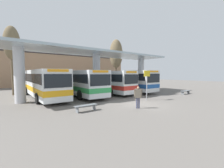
{
  "coord_description": "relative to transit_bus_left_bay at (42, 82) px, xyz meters",
  "views": [
    {
      "loc": [
        -10.16,
        -9.16,
        2.79
      ],
      "look_at": [
        0.0,
        3.95,
        1.6
      ],
      "focal_mm": 24.0,
      "sensor_mm": 36.0,
      "label": 1
    }
  ],
  "objects": [
    {
      "name": "transit_bus_center_bay",
      "position": [
        3.95,
        -0.92,
        -0.02
      ],
      "size": [
        3.04,
        11.32,
        3.11
      ],
      "rotation": [
        0.0,
        0.0,
        3.1
      ],
      "color": "silver",
      "rests_on": "ground_plane"
    },
    {
      "name": "townhouse_backdrop",
      "position": [
        5.97,
        16.24,
        3.57
      ],
      "size": [
        40.0,
        0.58,
        9.15
      ],
      "color": "#9E7A5B",
      "rests_on": "ground_plane"
    },
    {
      "name": "transit_bus_far_right_bay",
      "position": [
        11.86,
        -0.89,
        0.01
      ],
      "size": [
        3.11,
        11.7,
        3.16
      ],
      "rotation": [
        0.0,
        0.0,
        3.11
      ],
      "color": "white",
      "rests_on": "ground_plane"
    },
    {
      "name": "info_sign_platform",
      "position": [
        8.09,
        -8.52,
        0.41
      ],
      "size": [
        0.9,
        0.09,
        3.07
      ],
      "color": "gray",
      "rests_on": "ground_plane"
    },
    {
      "name": "ground_plane",
      "position": [
        5.97,
        -9.33,
        -1.77
      ],
      "size": [
        100.0,
        100.0,
        0.0
      ],
      "primitive_type": "plane",
      "color": "#605B56"
    },
    {
      "name": "waiting_bench_mid_platform",
      "position": [
        15.85,
        -8.75,
        -1.42
      ],
      "size": [
        1.92,
        0.44,
        0.46
      ],
      "color": "slate",
      "rests_on": "ground_plane"
    },
    {
      "name": "poplar_tree_behind_right",
      "position": [
        15.5,
        5.54,
        4.98
      ],
      "size": [
        2.65,
        2.65,
        9.71
      ],
      "color": "brown",
      "rests_on": "ground_plane"
    },
    {
      "name": "transit_bus_left_bay",
      "position": [
        0.0,
        0.0,
        0.0
      ],
      "size": [
        2.91,
        12.28,
        3.16
      ],
      "rotation": [
        0.0,
        0.0,
        3.12
      ],
      "color": "white",
      "rests_on": "ground_plane"
    },
    {
      "name": "parked_car_street",
      "position": [
        15.99,
        12.58,
        -0.72
      ],
      "size": [
        4.43,
        2.16,
        2.17
      ],
      "rotation": [
        0.0,
        0.0,
        0.06
      ],
      "color": "black",
      "rests_on": "ground_plane"
    },
    {
      "name": "waiting_bench_near_pillar",
      "position": [
        0.92,
        -8.75,
        -1.42
      ],
      "size": [
        1.73,
        0.44,
        0.46
      ],
      "color": "slate",
      "rests_on": "ground_plane"
    },
    {
      "name": "pedestrian_waiting",
      "position": [
        4.66,
        -10.45,
        -0.7
      ],
      "size": [
        0.55,
        0.49,
        1.75
      ],
      "rotation": [
        0.0,
        0.0,
        -0.7
      ],
      "color": "#333856",
      "rests_on": "ground_plane"
    },
    {
      "name": "transit_bus_right_bay",
      "position": [
        7.83,
        -0.17,
        -0.04
      ],
      "size": [
        3.15,
        12.38,
        3.08
      ],
      "rotation": [
        0.0,
        0.0,
        3.19
      ],
      "color": "white",
      "rests_on": "ground_plane"
    },
    {
      "name": "station_canopy",
      "position": [
        5.97,
        -2.16,
        2.66
      ],
      "size": [
        21.86,
        5.3,
        5.46
      ],
      "color": "silver",
      "rests_on": "ground_plane"
    },
    {
      "name": "poplar_tree_behind_left",
      "position": [
        -2.48,
        4.22,
        4.62
      ],
      "size": [
        1.91,
        1.91,
        8.69
      ],
      "color": "brown",
      "rests_on": "ground_plane"
    }
  ]
}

